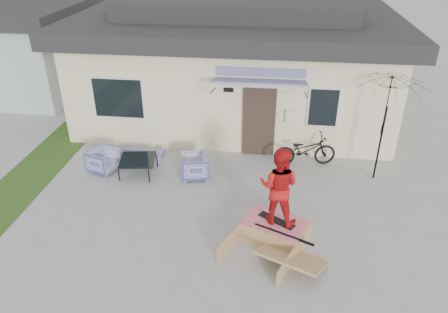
# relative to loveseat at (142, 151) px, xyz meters

# --- Properties ---
(ground) EXTENTS (90.00, 90.00, 0.00)m
(ground) POSITION_rel_loveseat_xyz_m (2.39, -3.76, -0.25)
(ground) COLOR #979796
(ground) RESTS_ON ground
(grass_strip) EXTENTS (1.40, 8.00, 0.01)m
(grass_strip) POSITION_rel_loveseat_xyz_m (-2.81, -1.76, -0.25)
(grass_strip) COLOR #274518
(grass_strip) RESTS_ON ground
(house) EXTENTS (10.80, 8.49, 4.10)m
(house) POSITION_rel_loveseat_xyz_m (2.39, 4.23, 1.69)
(house) COLOR beige
(house) RESTS_ON ground
(loveseat) EXTENTS (1.32, 0.43, 0.51)m
(loveseat) POSITION_rel_loveseat_xyz_m (0.00, 0.00, 0.00)
(loveseat) COLOR #303094
(loveseat) RESTS_ON ground
(armchair_left) EXTENTS (0.85, 0.88, 0.73)m
(armchair_left) POSITION_rel_loveseat_xyz_m (-0.86, -0.84, 0.11)
(armchair_left) COLOR #303094
(armchair_left) RESTS_ON ground
(armchair_right) EXTENTS (0.81, 0.85, 0.75)m
(armchair_right) POSITION_rel_loveseat_xyz_m (1.75, -0.85, 0.12)
(armchair_right) COLOR #303094
(armchair_right) RESTS_ON ground
(coffee_table) EXTENTS (1.08, 1.08, 0.46)m
(coffee_table) POSITION_rel_loveseat_xyz_m (0.16, -0.89, -0.02)
(coffee_table) COLOR black
(coffee_table) RESTS_ON ground
(bicycle) EXTENTS (1.89, 1.00, 1.15)m
(bicycle) POSITION_rel_loveseat_xyz_m (4.76, 0.20, 0.32)
(bicycle) COLOR black
(bicycle) RESTS_ON ground
(patio_umbrella) EXTENTS (1.85, 1.71, 2.20)m
(patio_umbrella) POSITION_rel_loveseat_xyz_m (6.64, -0.30, 1.49)
(patio_umbrella) COLOR black
(patio_umbrella) RESTS_ON ground
(skate_ramp) EXTENTS (1.94, 2.17, 0.45)m
(skate_ramp) POSITION_rel_loveseat_xyz_m (3.98, -3.23, -0.03)
(skate_ramp) COLOR tan
(skate_ramp) RESTS_ON ground
(skateboard) EXTENTS (0.84, 0.64, 0.05)m
(skateboard) POSITION_rel_loveseat_xyz_m (4.00, -3.19, 0.22)
(skateboard) COLOR black
(skateboard) RESTS_ON skate_ramp
(skater) EXTENTS (0.99, 0.84, 1.76)m
(skater) POSITION_rel_loveseat_xyz_m (4.00, -3.19, 1.12)
(skater) COLOR red
(skater) RESTS_ON skateboard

